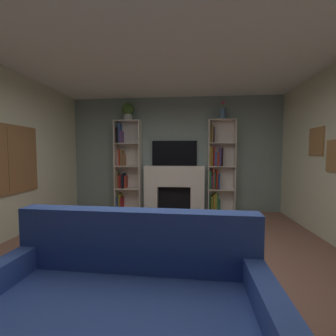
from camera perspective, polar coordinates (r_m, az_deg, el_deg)
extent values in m
plane|color=#885C4B|center=(2.90, -2.30, -24.53)|extent=(6.69, 6.69, 0.00)
cube|color=gray|center=(5.37, 1.73, 3.59)|extent=(5.14, 0.06, 2.74)
cube|color=#A27542|center=(4.04, 37.56, 2.49)|extent=(0.03, 0.42, 0.48)
cube|color=#A39E42|center=(4.03, 37.44, 2.49)|extent=(0.01, 0.36, 0.42)
cube|color=#A27542|center=(4.49, 34.19, 5.71)|extent=(0.03, 0.40, 0.47)
cube|color=#585EA9|center=(4.48, 34.08, 5.72)|extent=(0.01, 0.34, 0.41)
cube|color=olive|center=(4.26, -36.28, 1.78)|extent=(0.04, 1.27, 1.12)
cube|color=silver|center=(4.25, -36.13, 1.78)|extent=(0.01, 1.17, 1.02)
cube|color=olive|center=(4.25, -36.07, 1.79)|extent=(0.01, 0.02, 1.02)
cube|color=olive|center=(4.25, -36.07, 1.79)|extent=(0.01, 1.17, 0.02)
cube|color=white|center=(2.92, -2.46, 32.20)|extent=(5.14, 5.69, 0.06)
cube|color=white|center=(5.38, -4.34, -7.87)|extent=(0.32, 0.26, 0.60)
cube|color=white|center=(5.31, 7.61, -8.04)|extent=(0.32, 0.26, 0.60)
cube|color=white|center=(5.23, 1.61, -2.14)|extent=(1.43, 0.26, 0.49)
cube|color=black|center=(5.40, 1.66, -7.81)|extent=(0.78, 0.08, 0.60)
cube|color=#514E58|center=(5.11, 1.38, -11.75)|extent=(1.53, 0.30, 0.03)
cube|color=black|center=(5.31, 1.69, 3.87)|extent=(1.08, 0.06, 0.60)
cube|color=silver|center=(5.46, -13.34, 0.51)|extent=(0.02, 0.33, 2.17)
cube|color=silver|center=(5.29, -7.17, 0.49)|extent=(0.02, 0.33, 2.17)
cube|color=silver|center=(5.52, -9.86, 0.59)|extent=(0.62, 0.02, 2.17)
cube|color=silver|center=(5.53, -10.18, -10.69)|extent=(0.58, 0.33, 0.02)
cube|color=navy|center=(5.59, -12.76, -8.81)|extent=(0.03, 0.24, 0.32)
cube|color=olive|center=(5.57, -12.29, -8.46)|extent=(0.04, 0.24, 0.39)
cube|color=#A51F2D|center=(5.56, -11.80, -8.99)|extent=(0.02, 0.26, 0.29)
cube|color=silver|center=(5.42, -10.24, -5.23)|extent=(0.58, 0.33, 0.02)
cube|color=olive|center=(5.49, -12.85, -3.09)|extent=(0.04, 0.26, 0.37)
cube|color=#BE3230|center=(5.50, -12.33, -3.52)|extent=(0.04, 0.22, 0.29)
cube|color=#A42219|center=(5.48, -11.84, -3.27)|extent=(0.03, 0.23, 0.34)
cube|color=black|center=(5.44, -11.50, -3.22)|extent=(0.04, 0.28, 0.36)
cube|color=#AF3424|center=(5.47, -10.89, -3.49)|extent=(0.04, 0.20, 0.30)
cube|color=silver|center=(5.37, -10.30, 0.50)|extent=(0.58, 0.33, 0.02)
cube|color=beige|center=(5.49, -12.78, 2.30)|extent=(0.04, 0.19, 0.32)
cube|color=#BB3D2A|center=(5.43, -12.31, 2.65)|extent=(0.04, 0.26, 0.39)
cube|color=olive|center=(5.42, -11.77, 2.66)|extent=(0.04, 0.25, 0.39)
cube|color=#936040|center=(5.41, -11.31, 2.13)|extent=(0.03, 0.26, 0.29)
cube|color=silver|center=(5.37, -10.37, 6.29)|extent=(0.58, 0.33, 0.02)
cube|color=black|center=(5.48, -12.98, 8.16)|extent=(0.04, 0.24, 0.36)
cube|color=#35538E|center=(5.48, -12.42, 8.74)|extent=(0.04, 0.22, 0.47)
cube|color=#623C78|center=(5.43, -11.95, 7.84)|extent=(0.03, 0.27, 0.29)
cube|color=silver|center=(5.42, -10.44, 11.93)|extent=(0.58, 0.33, 0.02)
cube|color=silver|center=(5.22, 10.49, 0.41)|extent=(0.02, 0.27, 2.17)
cube|color=silver|center=(5.31, 16.96, 0.36)|extent=(0.02, 0.27, 2.17)
cube|color=silver|center=(5.38, 13.56, 0.46)|extent=(0.62, 0.02, 2.17)
cube|color=silver|center=(5.42, 13.58, -11.03)|extent=(0.58, 0.27, 0.02)
cube|color=#236B43|center=(5.35, 10.71, -8.74)|extent=(0.03, 0.20, 0.42)
cube|color=olive|center=(5.37, 11.26, -9.04)|extent=(0.04, 0.18, 0.36)
cube|color=olive|center=(5.38, 11.82, -8.83)|extent=(0.03, 0.17, 0.40)
cube|color=olive|center=(5.39, 12.27, -8.66)|extent=(0.04, 0.16, 0.43)
cube|color=#347748|center=(5.39, 12.75, -8.86)|extent=(0.03, 0.18, 0.39)
cube|color=#30684F|center=(5.38, 13.17, -9.51)|extent=(0.02, 0.22, 0.28)
cube|color=silver|center=(5.31, 13.66, -5.46)|extent=(0.58, 0.27, 0.02)
cube|color=#20813B|center=(5.28, 10.83, -3.05)|extent=(0.04, 0.18, 0.43)
cube|color=#553C6B|center=(5.29, 11.25, -3.62)|extent=(0.03, 0.16, 0.32)
cube|color=#A7372C|center=(5.26, 11.69, -2.80)|extent=(0.02, 0.23, 0.48)
cube|color=#367555|center=(5.29, 12.02, -3.16)|extent=(0.03, 0.17, 0.40)
cube|color=#A5291A|center=(5.29, 12.56, -2.91)|extent=(0.04, 0.19, 0.45)
cube|color=#284891|center=(5.30, 13.09, -3.36)|extent=(0.03, 0.19, 0.37)
cube|color=silver|center=(5.25, 13.75, 0.39)|extent=(0.58, 0.27, 0.02)
cube|color=#A48B24|center=(5.23, 10.88, 3.02)|extent=(0.03, 0.19, 0.46)
cube|color=olive|center=(5.25, 11.32, 2.94)|extent=(0.04, 0.18, 0.44)
cube|color=red|center=(5.26, 11.86, 2.95)|extent=(0.02, 0.16, 0.45)
cube|color=#345499|center=(5.26, 12.27, 2.25)|extent=(0.04, 0.16, 0.32)
cube|color=#AD3824|center=(5.26, 12.82, 2.22)|extent=(0.04, 0.18, 0.32)
cube|color=#523C74|center=(5.24, 13.31, 2.77)|extent=(0.03, 0.22, 0.42)
cube|color=black|center=(5.27, 13.79, 2.80)|extent=(0.04, 0.19, 0.42)
cube|color=silver|center=(5.25, 13.84, 6.30)|extent=(0.58, 0.27, 0.02)
cube|color=olive|center=(5.24, 10.90, 8.02)|extent=(0.02, 0.21, 0.29)
cube|color=olive|center=(5.27, 11.37, 8.78)|extent=(0.04, 0.17, 0.43)
cube|color=black|center=(5.27, 11.82, 8.43)|extent=(0.02, 0.17, 0.37)
cube|color=silver|center=(5.31, 13.93, 12.06)|extent=(0.58, 0.27, 0.02)
cylinder|color=silver|center=(5.45, -10.40, 12.78)|extent=(0.20, 0.20, 0.15)
sphere|color=#3E6429|center=(5.48, -10.42, 14.78)|extent=(0.30, 0.30, 0.30)
cylinder|color=slate|center=(5.31, 13.98, 13.54)|extent=(0.14, 0.14, 0.26)
cylinder|color=#4C7F3F|center=(5.35, 13.99, 15.49)|extent=(0.01, 0.01, 0.11)
sphere|color=#E25B8D|center=(5.36, 14.00, 16.09)|extent=(0.06, 0.06, 0.06)
cylinder|color=#4C7F3F|center=(5.37, 14.27, 15.57)|extent=(0.01, 0.01, 0.14)
sphere|color=#E25B8D|center=(5.39, 14.28, 16.29)|extent=(0.06, 0.06, 0.06)
cylinder|color=#4C7F3F|center=(5.38, 14.12, 15.50)|extent=(0.01, 0.01, 0.13)
sphere|color=#E25B8D|center=(5.39, 14.13, 16.16)|extent=(0.04, 0.04, 0.04)
cylinder|color=#4C7F3F|center=(5.37, 13.84, 15.41)|extent=(0.01, 0.01, 0.10)
sphere|color=#E25B8D|center=(5.38, 13.85, 15.95)|extent=(0.05, 0.05, 0.05)
cube|color=#3552A2|center=(1.78, -11.55, -36.25)|extent=(1.89, 0.88, 0.45)
cube|color=#3552A2|center=(1.82, -8.24, -18.11)|extent=(1.87, 0.20, 0.48)
cube|color=#3552A2|center=(1.72, 23.69, -34.37)|extent=(0.16, 0.84, 0.63)
cube|color=#3552A2|center=(2.12, -37.29, -26.86)|extent=(0.16, 0.84, 0.63)
cube|color=brown|center=(2.37, -5.52, -21.38)|extent=(0.99, 0.55, 0.04)
cylinder|color=brown|center=(2.38, -19.31, -26.76)|extent=(0.05, 0.05, 0.35)
cylinder|color=brown|center=(2.21, 6.85, -29.16)|extent=(0.05, 0.05, 0.35)
cylinder|color=brown|center=(2.79, -14.67, -21.91)|extent=(0.05, 0.05, 0.35)
cylinder|color=brown|center=(2.64, 6.57, -23.29)|extent=(0.05, 0.05, 0.35)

